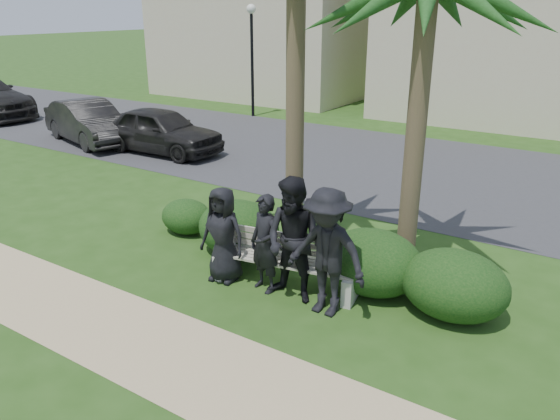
{
  "coord_description": "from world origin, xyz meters",
  "views": [
    {
      "loc": [
        4.06,
        -6.0,
        4.2
      ],
      "look_at": [
        -0.51,
        1.0,
        1.07
      ],
      "focal_mm": 35.0,
      "sensor_mm": 36.0,
      "label": 1
    }
  ],
  "objects_px": {
    "man_a": "(223,235)",
    "man_d": "(327,253)",
    "man_c": "(294,241)",
    "car_a": "(161,130)",
    "street_lamp": "(252,41)",
    "car_b": "(89,122)",
    "park_bench": "(286,265)",
    "man_b": "(265,244)"
  },
  "relations": [
    {
      "from": "man_a",
      "to": "man_d",
      "type": "relative_size",
      "value": 0.83
    },
    {
      "from": "man_c",
      "to": "car_a",
      "type": "distance_m",
      "value": 9.69
    },
    {
      "from": "street_lamp",
      "to": "car_b",
      "type": "height_order",
      "value": "street_lamp"
    },
    {
      "from": "street_lamp",
      "to": "park_bench",
      "type": "height_order",
      "value": "street_lamp"
    },
    {
      "from": "park_bench",
      "to": "man_a",
      "type": "bearing_deg",
      "value": -170.64
    },
    {
      "from": "man_d",
      "to": "car_b",
      "type": "relative_size",
      "value": 0.46
    },
    {
      "from": "man_c",
      "to": "car_b",
      "type": "distance_m",
      "value": 12.08
    },
    {
      "from": "street_lamp",
      "to": "park_bench",
      "type": "bearing_deg",
      "value": -52.15
    },
    {
      "from": "street_lamp",
      "to": "car_a",
      "type": "xyz_separation_m",
      "value": [
        1.15,
        -6.35,
        -2.26
      ]
    },
    {
      "from": "street_lamp",
      "to": "car_b",
      "type": "xyz_separation_m",
      "value": [
        -1.75,
        -6.67,
        -2.27
      ]
    },
    {
      "from": "park_bench",
      "to": "car_b",
      "type": "bearing_deg",
      "value": 145.93
    },
    {
      "from": "man_a",
      "to": "car_a",
      "type": "bearing_deg",
      "value": 135.14
    },
    {
      "from": "man_c",
      "to": "car_a",
      "type": "relative_size",
      "value": 0.48
    },
    {
      "from": "man_c",
      "to": "man_d",
      "type": "relative_size",
      "value": 1.01
    },
    {
      "from": "man_a",
      "to": "man_d",
      "type": "bearing_deg",
      "value": -6.21
    },
    {
      "from": "park_bench",
      "to": "man_d",
      "type": "bearing_deg",
      "value": -31.01
    },
    {
      "from": "man_c",
      "to": "man_a",
      "type": "bearing_deg",
      "value": -175.63
    },
    {
      "from": "car_b",
      "to": "man_c",
      "type": "bearing_deg",
      "value": -99.12
    },
    {
      "from": "man_d",
      "to": "car_b",
      "type": "bearing_deg",
      "value": 157.62
    },
    {
      "from": "park_bench",
      "to": "car_a",
      "type": "distance_m",
      "value": 9.3
    },
    {
      "from": "man_c",
      "to": "car_b",
      "type": "xyz_separation_m",
      "value": [
        -10.97,
        5.05,
        -0.28
      ]
    },
    {
      "from": "man_a",
      "to": "man_b",
      "type": "bearing_deg",
      "value": -0.13
    },
    {
      "from": "man_d",
      "to": "car_b",
      "type": "xyz_separation_m",
      "value": [
        -11.56,
        5.14,
        -0.27
      ]
    },
    {
      "from": "man_d",
      "to": "street_lamp",
      "type": "bearing_deg",
      "value": 131.28
    },
    {
      "from": "street_lamp",
      "to": "man_d",
      "type": "relative_size",
      "value": 2.26
    },
    {
      "from": "park_bench",
      "to": "man_a",
      "type": "distance_m",
      "value": 1.12
    },
    {
      "from": "man_a",
      "to": "street_lamp",
      "type": "bearing_deg",
      "value": 117.86
    },
    {
      "from": "man_d",
      "to": "car_a",
      "type": "distance_m",
      "value": 10.24
    },
    {
      "from": "man_c",
      "to": "car_b",
      "type": "bearing_deg",
      "value": 156.05
    },
    {
      "from": "park_bench",
      "to": "car_a",
      "type": "bearing_deg",
      "value": 136.73
    },
    {
      "from": "man_a",
      "to": "car_a",
      "type": "height_order",
      "value": "man_a"
    },
    {
      "from": "car_a",
      "to": "car_b",
      "type": "relative_size",
      "value": 0.98
    },
    {
      "from": "street_lamp",
      "to": "car_b",
      "type": "relative_size",
      "value": 1.04
    },
    {
      "from": "street_lamp",
      "to": "man_a",
      "type": "distance_m",
      "value": 14.38
    },
    {
      "from": "street_lamp",
      "to": "man_a",
      "type": "xyz_separation_m",
      "value": [
        7.93,
        -11.8,
        -2.16
      ]
    },
    {
      "from": "man_c",
      "to": "man_d",
      "type": "xyz_separation_m",
      "value": [
        0.59,
        -0.09,
        -0.01
      ]
    },
    {
      "from": "man_b",
      "to": "man_c",
      "type": "xyz_separation_m",
      "value": [
        0.53,
        0.0,
        0.18
      ]
    },
    {
      "from": "park_bench",
      "to": "man_d",
      "type": "relative_size",
      "value": 1.27
    },
    {
      "from": "man_b",
      "to": "park_bench",
      "type": "bearing_deg",
      "value": 65.03
    },
    {
      "from": "street_lamp",
      "to": "man_a",
      "type": "relative_size",
      "value": 2.72
    },
    {
      "from": "car_b",
      "to": "car_a",
      "type": "bearing_deg",
      "value": -68.02
    },
    {
      "from": "park_bench",
      "to": "man_c",
      "type": "distance_m",
      "value": 0.72
    }
  ]
}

